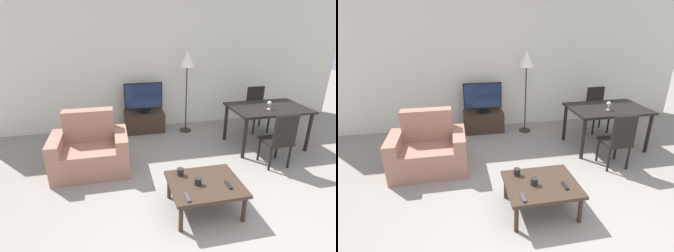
% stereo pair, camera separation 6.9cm
% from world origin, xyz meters
% --- Properties ---
extents(ground_plane, '(18.00, 18.00, 0.00)m').
position_xyz_m(ground_plane, '(0.00, 0.00, 0.00)').
color(ground_plane, gray).
extents(wall_back, '(7.89, 0.06, 2.70)m').
position_xyz_m(wall_back, '(0.00, 3.41, 1.35)').
color(wall_back, silver).
rests_on(wall_back, ground_plane).
extents(armchair, '(1.11, 0.72, 0.90)m').
position_xyz_m(armchair, '(-1.58, 1.75, 0.31)').
color(armchair, '#9E6B5B').
rests_on(armchair, ground_plane).
extents(tv_stand, '(0.80, 0.44, 0.41)m').
position_xyz_m(tv_stand, '(-0.59, 3.12, 0.21)').
color(tv_stand, '#38281E').
rests_on(tv_stand, ground_plane).
extents(tv, '(0.76, 0.27, 0.60)m').
position_xyz_m(tv, '(-0.59, 3.12, 0.72)').
color(tv, black).
rests_on(tv, tv_stand).
extents(coffee_table, '(0.85, 0.70, 0.38)m').
position_xyz_m(coffee_table, '(-0.20, 0.52, 0.33)').
color(coffee_table, '#38281E').
rests_on(coffee_table, ground_plane).
extents(dining_table, '(1.32, 0.87, 0.74)m').
position_xyz_m(dining_table, '(1.47, 1.98, 0.65)').
color(dining_table, black).
rests_on(dining_table, ground_plane).
extents(dining_chair_near, '(0.40, 0.40, 0.89)m').
position_xyz_m(dining_chair_near, '(1.24, 1.24, 0.49)').
color(dining_chair_near, black).
rests_on(dining_chair_near, ground_plane).
extents(dining_chair_far, '(0.40, 0.40, 0.89)m').
position_xyz_m(dining_chair_far, '(1.70, 2.73, 0.49)').
color(dining_chair_far, black).
rests_on(dining_chair_far, ground_plane).
extents(floor_lamp, '(0.29, 0.29, 1.63)m').
position_xyz_m(floor_lamp, '(0.25, 2.94, 1.39)').
color(floor_lamp, black).
rests_on(floor_lamp, ground_plane).
extents(remote_primary, '(0.04, 0.15, 0.02)m').
position_xyz_m(remote_primary, '(-0.49, 0.29, 0.39)').
color(remote_primary, '#38383D').
rests_on(remote_primary, coffee_table).
extents(remote_secondary, '(0.04, 0.15, 0.02)m').
position_xyz_m(remote_secondary, '(0.04, 0.41, 0.39)').
color(remote_secondary, black).
rests_on(remote_secondary, coffee_table).
extents(cup_white_near, '(0.08, 0.08, 0.09)m').
position_xyz_m(cup_white_near, '(-0.30, 0.51, 0.42)').
color(cup_white_near, black).
rests_on(cup_white_near, coffee_table).
extents(cup_colored_far, '(0.08, 0.08, 0.09)m').
position_xyz_m(cup_colored_far, '(-0.45, 0.74, 0.42)').
color(cup_colored_far, black).
rests_on(cup_colored_far, coffee_table).
extents(wine_glass_left, '(0.07, 0.07, 0.15)m').
position_xyz_m(wine_glass_left, '(1.40, 1.86, 0.84)').
color(wine_glass_left, silver).
rests_on(wine_glass_left, dining_table).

